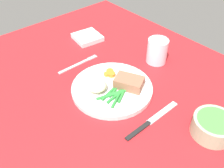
{
  "coord_description": "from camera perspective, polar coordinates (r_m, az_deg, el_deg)",
  "views": [
    {
      "loc": [
        41.67,
        -38.89,
        54.96
      ],
      "look_at": [
        -2.23,
        -0.7,
        4.6
      ],
      "focal_mm": 39.16,
      "sensor_mm": 36.0,
      "label": 1
    }
  ],
  "objects": [
    {
      "name": "salad_bowl",
      "position": [
        0.7,
        22.62,
        -8.97
      ],
      "size": [
        11.16,
        11.16,
        5.15
      ],
      "color": "#99B28C",
      "rests_on": "dining_table"
    },
    {
      "name": "dining_table",
      "position": [
        0.78,
        1.45,
        -2.57
      ],
      "size": [
        120.0,
        90.0,
        2.0
      ],
      "color": "red",
      "rests_on": "ground"
    },
    {
      "name": "napkin",
      "position": [
        1.04,
        -5.76,
        10.81
      ],
      "size": [
        11.69,
        11.61,
        1.89
      ],
      "primitive_type": "cube",
      "rotation": [
        0.0,
        0.0,
        -0.13
      ],
      "color": "white",
      "rests_on": "dining_table"
    },
    {
      "name": "carrot_slices",
      "position": [
        0.82,
        -0.47,
        2.49
      ],
      "size": [
        4.25,
        4.06,
        1.15
      ],
      "color": "orange",
      "rests_on": "dinner_plate"
    },
    {
      "name": "knife",
      "position": [
        0.7,
        9.14,
        -8.52
      ],
      "size": [
        1.7,
        20.5,
        0.64
      ],
      "rotation": [
        0.0,
        0.0,
        -0.04
      ],
      "color": "black",
      "rests_on": "dining_table"
    },
    {
      "name": "water_glass",
      "position": [
        0.91,
        10.45,
        7.26
      ],
      "size": [
        7.35,
        7.35,
        8.96
      ],
      "color": "silver",
      "rests_on": "dining_table"
    },
    {
      "name": "fork",
      "position": [
        0.9,
        -7.91,
        4.6
      ],
      "size": [
        1.44,
        16.6,
        0.4
      ],
      "rotation": [
        0.0,
        0.0,
        -0.04
      ],
      "color": "silver",
      "rests_on": "dining_table"
    },
    {
      "name": "dinner_plate",
      "position": [
        0.78,
        0.0,
        -1.0
      ],
      "size": [
        25.83,
        25.83,
        1.6
      ],
      "primitive_type": "cylinder",
      "color": "white",
      "rests_on": "dining_table"
    },
    {
      "name": "green_beans",
      "position": [
        0.74,
        0.58,
        -2.55
      ],
      "size": [
        6.47,
        10.51,
        0.88
      ],
      "color": "#2D8C38",
      "rests_on": "dinner_plate"
    },
    {
      "name": "meat_portion",
      "position": [
        0.77,
        4.0,
        0.36
      ],
      "size": [
        10.46,
        9.18,
        3.21
      ],
      "primitive_type": "cube",
      "rotation": [
        0.0,
        0.0,
        0.47
      ],
      "color": "#936047",
      "rests_on": "dinner_plate"
    },
    {
      "name": "mashed_potatoes",
      "position": [
        0.76,
        -3.82,
        -0.14
      ],
      "size": [
        7.41,
        6.24,
        3.77
      ],
      "primitive_type": "ellipsoid",
      "color": "beige",
      "rests_on": "dinner_plate"
    }
  ]
}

